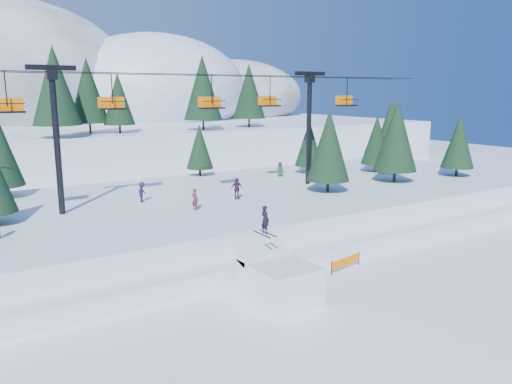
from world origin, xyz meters
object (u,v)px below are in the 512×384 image
jump_kicker (278,280)px  banner_far (389,239)px  banner_near (346,262)px  chairlift (190,113)px

jump_kicker → banner_far: bearing=16.2°
jump_kicker → banner_near: jump_kicker is taller
jump_kicker → chairlift: bearing=81.6°
banner_near → jump_kicker: bearing=-166.0°
chairlift → banner_near: (3.87, -14.27, -8.78)m
banner_far → banner_near: bearing=-161.5°
chairlift → banner_near: size_ratio=16.35×
jump_kicker → chairlift: (2.34, 15.82, 8.16)m
chairlift → banner_far: 18.01m
jump_kicker → banner_near: bearing=14.0°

